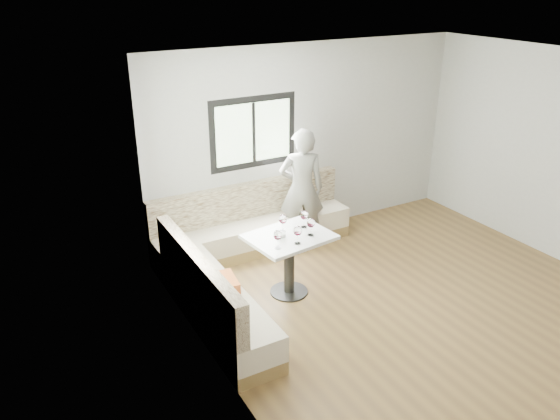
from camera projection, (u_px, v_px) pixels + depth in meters
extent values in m
cube|color=brown|center=(417.00, 306.00, 6.51)|extent=(5.00, 5.00, 0.01)
cube|color=white|center=(446.00, 66.00, 5.40)|extent=(5.00, 5.00, 0.01)
cube|color=#B7B7B2|center=(309.00, 141.00, 7.95)|extent=(5.00, 0.01, 2.80)
cube|color=#B7B7B2|center=(219.00, 249.00, 4.83)|extent=(0.01, 5.00, 2.80)
cube|color=black|center=(253.00, 132.00, 7.44)|extent=(1.30, 0.02, 1.00)
cube|color=black|center=(183.00, 191.00, 5.46)|extent=(0.02, 1.30, 1.00)
cube|color=olive|center=(255.00, 245.00, 7.79)|extent=(2.90, 0.55, 0.16)
cube|color=beige|center=(254.00, 231.00, 7.70)|extent=(2.90, 0.55, 0.29)
cube|color=beige|center=(247.00, 200.00, 7.71)|extent=(2.90, 0.14, 0.50)
cube|color=olive|center=(218.00, 318.00, 6.14)|extent=(0.55, 2.25, 0.16)
cube|color=beige|center=(217.00, 301.00, 6.05)|extent=(0.55, 2.25, 0.29)
cube|color=beige|center=(197.00, 275.00, 5.80)|extent=(0.14, 2.25, 0.50)
cube|color=orange|center=(218.00, 284.00, 5.99)|extent=(0.44, 0.44, 0.12)
cylinder|color=black|center=(289.00, 291.00, 6.78)|extent=(0.47, 0.47, 0.02)
cylinder|color=black|center=(289.00, 266.00, 6.64)|extent=(0.13, 0.13, 0.75)
cube|color=white|center=(289.00, 237.00, 6.48)|extent=(1.05, 0.86, 0.04)
imported|color=slate|center=(302.00, 189.00, 7.64)|extent=(0.75, 0.63, 1.74)
cylinder|color=white|center=(281.00, 235.00, 6.43)|extent=(0.11, 0.11, 0.04)
sphere|color=black|center=(282.00, 233.00, 6.45)|extent=(0.02, 0.02, 0.02)
sphere|color=black|center=(280.00, 234.00, 6.43)|extent=(0.02, 0.02, 0.02)
sphere|color=black|center=(282.00, 234.00, 6.42)|extent=(0.02, 0.02, 0.02)
cylinder|color=white|center=(278.00, 248.00, 6.17)|extent=(0.07, 0.07, 0.01)
cylinder|color=white|center=(278.00, 244.00, 6.15)|extent=(0.01, 0.01, 0.10)
ellipsoid|color=white|center=(278.00, 235.00, 6.11)|extent=(0.10, 0.10, 0.12)
cylinder|color=#450717|center=(278.00, 237.00, 6.12)|extent=(0.07, 0.07, 0.02)
cylinder|color=white|center=(298.00, 243.00, 6.28)|extent=(0.07, 0.07, 0.01)
cylinder|color=white|center=(298.00, 239.00, 6.26)|extent=(0.01, 0.01, 0.10)
ellipsoid|color=white|center=(298.00, 231.00, 6.21)|extent=(0.10, 0.10, 0.12)
cylinder|color=#450717|center=(298.00, 233.00, 6.23)|extent=(0.07, 0.07, 0.02)
cylinder|color=white|center=(311.00, 235.00, 6.47)|extent=(0.07, 0.07, 0.01)
cylinder|color=white|center=(311.00, 231.00, 6.45)|extent=(0.01, 0.01, 0.10)
ellipsoid|color=white|center=(311.00, 223.00, 6.41)|extent=(0.10, 0.10, 0.12)
cylinder|color=#450717|center=(311.00, 225.00, 6.42)|extent=(0.07, 0.07, 0.02)
cylinder|color=white|center=(283.00, 231.00, 6.57)|extent=(0.07, 0.07, 0.01)
cylinder|color=white|center=(283.00, 227.00, 6.55)|extent=(0.01, 0.01, 0.10)
ellipsoid|color=white|center=(283.00, 219.00, 6.51)|extent=(0.10, 0.10, 0.12)
cylinder|color=#450717|center=(283.00, 221.00, 6.52)|extent=(0.07, 0.07, 0.02)
cylinder|color=white|center=(304.00, 227.00, 6.68)|extent=(0.07, 0.07, 0.01)
cylinder|color=white|center=(304.00, 223.00, 6.66)|extent=(0.01, 0.01, 0.10)
ellipsoid|color=white|center=(304.00, 215.00, 6.62)|extent=(0.10, 0.10, 0.12)
cylinder|color=#450717|center=(304.00, 217.00, 6.63)|extent=(0.07, 0.07, 0.02)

